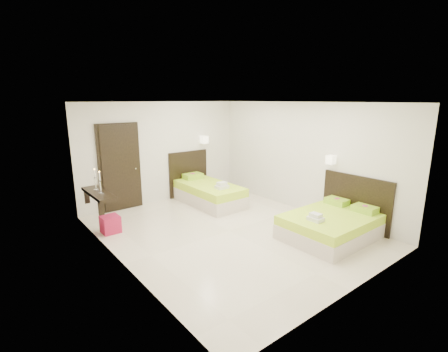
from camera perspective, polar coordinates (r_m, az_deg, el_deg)
floor at (r=6.81m, az=0.92°, el=-9.63°), size 5.50×5.50×0.00m
bed_single at (r=8.50m, az=-2.98°, el=-2.75°), size 1.21×2.01×1.66m
bed_double at (r=6.80m, az=18.53°, el=-7.93°), size 1.80×1.53×1.48m
nightstand at (r=9.13m, az=-1.76°, el=-2.42°), size 0.43×0.39×0.35m
ottoman at (r=7.08m, az=-19.34°, el=-8.01°), size 0.35×0.35×0.35m
door at (r=8.20m, az=-17.81°, el=1.40°), size 1.02×0.15×2.14m
console_shelf at (r=6.97m, az=-21.23°, el=-2.91°), size 0.35×1.20×0.78m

